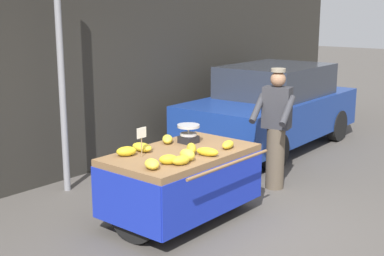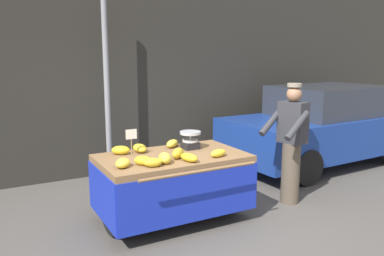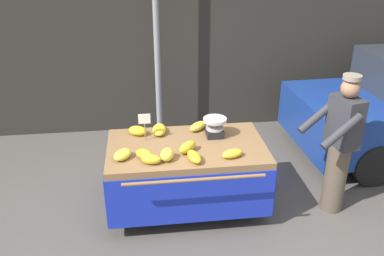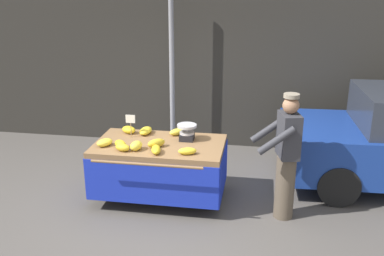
{
  "view_description": "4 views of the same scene",
  "coord_description": "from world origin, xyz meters",
  "px_view_note": "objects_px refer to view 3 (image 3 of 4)",
  "views": [
    {
      "loc": [
        -4.58,
        -3.52,
        2.5
      ],
      "look_at": [
        0.21,
        0.51,
        1.09
      ],
      "focal_mm": 49.29,
      "sensor_mm": 36.0,
      "label": 1
    },
    {
      "loc": [
        -2.17,
        -3.9,
        2.11
      ],
      "look_at": [
        0.14,
        0.32,
        1.21
      ],
      "focal_mm": 37.13,
      "sensor_mm": 36.0,
      "label": 2
    },
    {
      "loc": [
        -0.54,
        -3.79,
        3.1
      ],
      "look_at": [
        -0.0,
        0.53,
        1.04
      ],
      "focal_mm": 39.05,
      "sensor_mm": 36.0,
      "label": 3
    },
    {
      "loc": [
        1.32,
        -5.17,
        3.04
      ],
      "look_at": [
        0.41,
        0.31,
        1.17
      ],
      "focal_mm": 40.9,
      "sensor_mm": 36.0,
      "label": 4
    }
  ],
  "objects_px": {
    "price_sign": "(144,121)",
    "banana_bunch_0": "(122,155)",
    "banana_bunch_6": "(138,131)",
    "banana_bunch_8": "(232,154)",
    "banana_bunch_4": "(167,154)",
    "banana_bunch_2": "(188,147)",
    "banana_bunch_1": "(194,157)",
    "banana_bunch_9": "(144,154)",
    "weighing_scale": "(215,127)",
    "banana_cart": "(187,162)",
    "banana_bunch_3": "(198,126)",
    "vendor_person": "(340,145)",
    "banana_bunch_5": "(151,159)",
    "banana_bunch_7": "(159,130)",
    "street_pole": "(157,44)"
  },
  "relations": [
    {
      "from": "price_sign",
      "to": "banana_bunch_0",
      "type": "height_order",
      "value": "price_sign"
    },
    {
      "from": "banana_bunch_6",
      "to": "banana_bunch_8",
      "type": "relative_size",
      "value": 0.96
    },
    {
      "from": "banana_bunch_4",
      "to": "banana_bunch_8",
      "type": "distance_m",
      "value": 0.71
    },
    {
      "from": "banana_bunch_2",
      "to": "banana_bunch_1",
      "type": "bearing_deg",
      "value": -77.37
    },
    {
      "from": "banana_bunch_8",
      "to": "banana_bunch_9",
      "type": "height_order",
      "value": "banana_bunch_9"
    },
    {
      "from": "weighing_scale",
      "to": "banana_bunch_0",
      "type": "xyz_separation_m",
      "value": [
        -1.08,
        -0.42,
        -0.07
      ]
    },
    {
      "from": "price_sign",
      "to": "weighing_scale",
      "type": "bearing_deg",
      "value": 0.8
    },
    {
      "from": "banana_cart",
      "to": "banana_bunch_8",
      "type": "xyz_separation_m",
      "value": [
        0.46,
        -0.34,
        0.27
      ]
    },
    {
      "from": "weighing_scale",
      "to": "banana_bunch_3",
      "type": "xyz_separation_m",
      "value": [
        -0.17,
        0.2,
        -0.07
      ]
    },
    {
      "from": "banana_bunch_3",
      "to": "banana_bunch_6",
      "type": "xyz_separation_m",
      "value": [
        -0.74,
        -0.05,
        0.01
      ]
    },
    {
      "from": "price_sign",
      "to": "banana_bunch_9",
      "type": "xyz_separation_m",
      "value": [
        -0.02,
        -0.43,
        -0.19
      ]
    },
    {
      "from": "vendor_person",
      "to": "banana_bunch_8",
      "type": "bearing_deg",
      "value": -175.25
    },
    {
      "from": "weighing_scale",
      "to": "banana_bunch_1",
      "type": "height_order",
      "value": "weighing_scale"
    },
    {
      "from": "banana_bunch_1",
      "to": "banana_bunch_5",
      "type": "height_order",
      "value": "banana_bunch_5"
    },
    {
      "from": "banana_bunch_2",
      "to": "banana_bunch_7",
      "type": "bearing_deg",
      "value": 119.35
    },
    {
      "from": "banana_bunch_5",
      "to": "banana_bunch_0",
      "type": "bearing_deg",
      "value": 155.09
    },
    {
      "from": "banana_bunch_0",
      "to": "banana_bunch_7",
      "type": "height_order",
      "value": "banana_bunch_0"
    },
    {
      "from": "banana_bunch_4",
      "to": "banana_bunch_8",
      "type": "height_order",
      "value": "banana_bunch_4"
    },
    {
      "from": "banana_bunch_2",
      "to": "banana_bunch_4",
      "type": "relative_size",
      "value": 1.26
    },
    {
      "from": "banana_bunch_5",
      "to": "banana_bunch_8",
      "type": "distance_m",
      "value": 0.88
    },
    {
      "from": "weighing_scale",
      "to": "price_sign",
      "type": "relative_size",
      "value": 0.82
    },
    {
      "from": "banana_bunch_6",
      "to": "banana_bunch_8",
      "type": "distance_m",
      "value": 1.23
    },
    {
      "from": "price_sign",
      "to": "banana_bunch_6",
      "type": "distance_m",
      "value": 0.27
    },
    {
      "from": "banana_cart",
      "to": "banana_bunch_7",
      "type": "bearing_deg",
      "value": 129.46
    },
    {
      "from": "banana_bunch_5",
      "to": "banana_bunch_7",
      "type": "height_order",
      "value": "banana_bunch_5"
    },
    {
      "from": "banana_bunch_2",
      "to": "vendor_person",
      "type": "xyz_separation_m",
      "value": [
        1.75,
        -0.08,
        -0.05
      ]
    },
    {
      "from": "banana_bunch_6",
      "to": "vendor_person",
      "type": "xyz_separation_m",
      "value": [
        2.3,
        -0.58,
        -0.05
      ]
    },
    {
      "from": "banana_bunch_3",
      "to": "banana_bunch_8",
      "type": "bearing_deg",
      "value": -69.74
    },
    {
      "from": "banana_bunch_9",
      "to": "banana_bunch_7",
      "type": "bearing_deg",
      "value": 72.03
    },
    {
      "from": "price_sign",
      "to": "banana_bunch_5",
      "type": "bearing_deg",
      "value": -85.16
    },
    {
      "from": "banana_bunch_8",
      "to": "price_sign",
      "type": "bearing_deg",
      "value": 150.49
    },
    {
      "from": "banana_bunch_1",
      "to": "banana_bunch_9",
      "type": "bearing_deg",
      "value": 167.7
    },
    {
      "from": "weighing_scale",
      "to": "banana_bunch_2",
      "type": "height_order",
      "value": "weighing_scale"
    },
    {
      "from": "street_pole",
      "to": "banana_bunch_2",
      "type": "bearing_deg",
      "value": -84.14
    },
    {
      "from": "weighing_scale",
      "to": "banana_bunch_2",
      "type": "bearing_deg",
      "value": -135.76
    },
    {
      "from": "banana_bunch_5",
      "to": "banana_bunch_1",
      "type": "bearing_deg",
      "value": 0.28
    },
    {
      "from": "banana_bunch_5",
      "to": "banana_bunch_7",
      "type": "distance_m",
      "value": 0.73
    },
    {
      "from": "street_pole",
      "to": "banana_bunch_3",
      "type": "height_order",
      "value": "street_pole"
    },
    {
      "from": "price_sign",
      "to": "banana_bunch_7",
      "type": "bearing_deg",
      "value": 45.14
    },
    {
      "from": "weighing_scale",
      "to": "banana_bunch_7",
      "type": "xyz_separation_m",
      "value": [
        -0.65,
        0.16,
        -0.07
      ]
    },
    {
      "from": "banana_bunch_4",
      "to": "banana_bunch_9",
      "type": "bearing_deg",
      "value": 166.3
    },
    {
      "from": "banana_bunch_2",
      "to": "banana_bunch_4",
      "type": "height_order",
      "value": "banana_bunch_4"
    },
    {
      "from": "banana_cart",
      "to": "price_sign",
      "type": "xyz_separation_m",
      "value": [
        -0.47,
        0.18,
        0.47
      ]
    },
    {
      "from": "banana_bunch_3",
      "to": "banana_bunch_8",
      "type": "distance_m",
      "value": 0.79
    },
    {
      "from": "street_pole",
      "to": "banana_bunch_7",
      "type": "height_order",
      "value": "street_pole"
    },
    {
      "from": "banana_bunch_1",
      "to": "banana_bunch_5",
      "type": "distance_m",
      "value": 0.46
    },
    {
      "from": "banana_bunch_4",
      "to": "banana_bunch_7",
      "type": "xyz_separation_m",
      "value": [
        -0.05,
        0.66,
        -0.01
      ]
    },
    {
      "from": "banana_bunch_8",
      "to": "vendor_person",
      "type": "height_order",
      "value": "vendor_person"
    },
    {
      "from": "weighing_scale",
      "to": "banana_bunch_4",
      "type": "bearing_deg",
      "value": -140.46
    },
    {
      "from": "banana_cart",
      "to": "vendor_person",
      "type": "bearing_deg",
      "value": -7.72
    }
  ]
}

